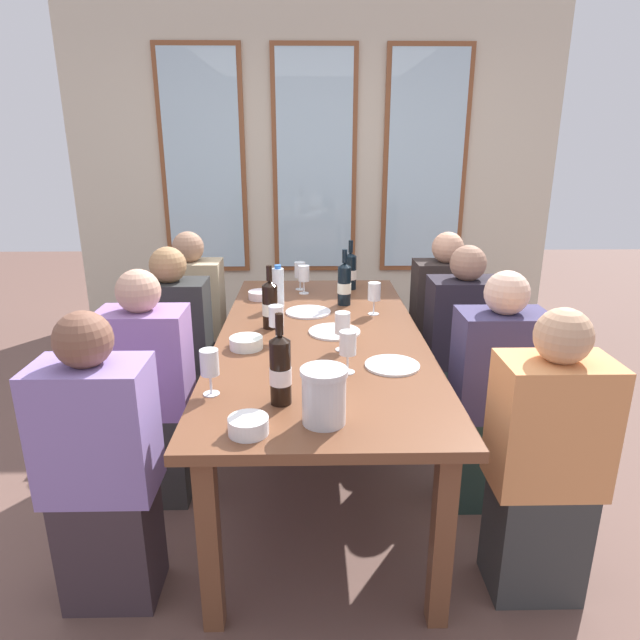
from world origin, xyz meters
TOP-DOWN VIEW (x-y plane):
  - ground_plane at (0.00, 0.00)m, footprint 12.00×12.00m
  - back_wall_with_windows at (0.00, 2.43)m, footprint 4.17×0.10m
  - dining_table at (0.00, 0.00)m, footprint 0.97×2.14m
  - white_plate_0 at (0.07, 0.02)m, footprint 0.25×0.25m
  - white_plate_1 at (0.29, -0.41)m, footprint 0.23×0.23m
  - white_plate_2 at (-0.06, 0.34)m, footprint 0.24×0.24m
  - metal_pitcher at (-0.01, -0.87)m, footprint 0.16×0.16m
  - wine_bottle_0 at (-0.15, -0.73)m, footprint 0.08×0.08m
  - wine_bottle_1 at (-0.24, 0.10)m, footprint 0.08×0.08m
  - wine_bottle_2 at (0.20, 0.85)m, footprint 0.08×0.08m
  - wine_bottle_3 at (0.15, 0.50)m, footprint 0.08×0.08m
  - tasting_bowl_0 at (-0.25, -0.94)m, footprint 0.13×0.13m
  - tasting_bowl_1 at (-0.34, 0.63)m, footprint 0.14×0.14m
  - tasting_bowl_2 at (-0.33, -0.19)m, footprint 0.15×0.15m
  - water_bottle at (-0.22, 0.45)m, footprint 0.06×0.06m
  - wine_glass_0 at (-0.41, -0.66)m, footprint 0.07×0.07m
  - wine_glass_1 at (0.10, -0.47)m, footprint 0.07×0.07m
  - wine_glass_2 at (0.09, -0.21)m, footprint 0.07×0.07m
  - wine_glass_3 at (-0.08, 0.74)m, footprint 0.07×0.07m
  - wine_glass_4 at (0.29, 0.31)m, footprint 0.07×0.07m
  - wine_glass_5 at (-0.11, 0.84)m, footprint 0.07×0.07m
  - wine_glass_6 at (-0.20, -0.11)m, footprint 0.07×0.07m
  - seated_person_0 at (-0.78, 0.80)m, footprint 0.38×0.24m
  - seated_person_1 at (0.78, 0.76)m, footprint 0.38×0.24m
  - seated_person_2 at (-0.78, -0.82)m, footprint 0.38×0.24m
  - seated_person_3 at (0.78, -0.82)m, footprint 0.38×0.24m
  - seated_person_4 at (-0.78, -0.22)m, footprint 0.38×0.24m
  - seated_person_5 at (0.78, -0.28)m, footprint 0.38×0.24m
  - seated_person_6 at (-0.78, 0.30)m, footprint 0.38×0.24m
  - seated_person_7 at (0.78, 0.31)m, footprint 0.38×0.24m

SIDE VIEW (x-z plane):
  - ground_plane at x=0.00m, z-range 0.00..0.00m
  - seated_person_0 at x=-0.78m, z-range -0.03..1.08m
  - seated_person_1 at x=0.78m, z-range -0.03..1.08m
  - seated_person_2 at x=-0.78m, z-range -0.03..1.08m
  - seated_person_3 at x=0.78m, z-range -0.03..1.08m
  - seated_person_4 at x=-0.78m, z-range -0.03..1.08m
  - seated_person_5 at x=0.78m, z-range -0.03..1.08m
  - seated_person_6 at x=-0.78m, z-range -0.03..1.08m
  - seated_person_7 at x=0.78m, z-range -0.03..1.08m
  - dining_table at x=0.00m, z-range 0.30..1.04m
  - white_plate_0 at x=0.07m, z-range 0.74..0.75m
  - white_plate_1 at x=0.29m, z-range 0.74..0.75m
  - white_plate_2 at x=-0.06m, z-range 0.74..0.75m
  - tasting_bowl_1 at x=-0.34m, z-range 0.74..0.79m
  - tasting_bowl_2 at x=-0.33m, z-range 0.74..0.79m
  - tasting_bowl_0 at x=-0.25m, z-range 0.74..0.79m
  - metal_pitcher at x=-0.01m, z-range 0.74..0.93m
  - water_bottle at x=-0.22m, z-range 0.73..0.97m
  - wine_bottle_2 at x=0.20m, z-range 0.70..1.01m
  - wine_glass_4 at x=0.29m, z-range 0.77..0.94m
  - wine_glass_1 at x=0.10m, z-range 0.77..0.94m
  - wine_glass_5 at x=-0.11m, z-range 0.77..0.94m
  - wine_bottle_1 at x=-0.24m, z-range 0.70..1.02m
  - wine_bottle_3 at x=0.15m, z-range 0.70..1.02m
  - wine_glass_0 at x=-0.41m, z-range 0.77..0.95m
  - wine_glass_2 at x=0.09m, z-range 0.77..0.95m
  - wine_glass_3 at x=-0.08m, z-range 0.77..0.95m
  - wine_glass_6 at x=-0.20m, z-range 0.77..0.95m
  - wine_bottle_0 at x=-0.15m, z-range 0.70..1.03m
  - back_wall_with_windows at x=0.00m, z-range 0.00..2.90m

